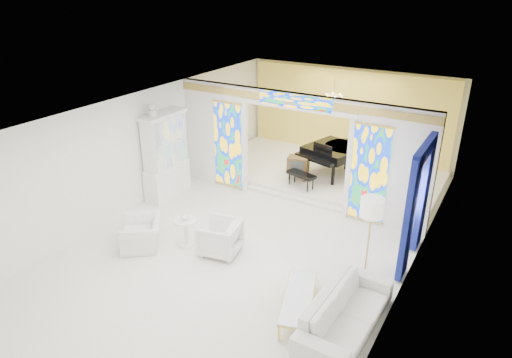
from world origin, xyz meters
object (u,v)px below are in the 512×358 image
Objects in this scene: armchair_left at (141,233)px; armchair_right at (220,238)px; grand_piano at (339,151)px; sofa at (346,312)px; coffee_table at (299,297)px; tv_console at (298,165)px; china_cabinet at (166,156)px.

armchair_left is 1.20× the size of armchair_right.
armchair_right is 5.22m from grand_piano.
sofa is 0.89m from coffee_table.
sofa is 1.37× the size of coffee_table.
armchair_right is at bearing -100.13° from tv_console.
china_cabinet is 2.69× the size of armchair_left.
china_cabinet is 3.22× the size of armchair_right.
tv_console reaches higher than armchair_left.
china_cabinet is 2.79m from armchair_left.
coffee_table is (-0.89, -0.02, -0.01)m from sofa.
sofa is 6.54m from grand_piano.
grand_piano is (-2.50, 6.02, 0.54)m from sofa.
armchair_left is 5.09m from tv_console.
grand_piano is at bearing 104.90° from coffee_table.
grand_piano is (2.43, 5.80, 0.57)m from armchair_left.
armchair_left is at bearing 176.60° from coffee_table.
grand_piano is at bearing 160.65° from armchair_right.
armchair_left is 0.37× the size of grand_piano.
china_cabinet is at bearing 153.82° from coffee_table.
coffee_table is (4.04, -0.24, 0.02)m from armchair_left.
grand_piano reaches higher than tv_console.
armchair_right is (2.93, -1.69, -0.78)m from china_cabinet.
armchair_left is 4.94m from sofa.
armchair_right is 3.35m from sofa.
grand_piano reaches higher than coffee_table.
armchair_left is 1.82m from armchair_right.
china_cabinet is 3.79m from tv_console.
tv_console is at bearing 170.35° from armchair_right.
grand_piano is (0.74, 5.14, 0.51)m from armchair_right.
sofa is (6.17, -2.57, -0.82)m from china_cabinet.
coffee_table is at bearing 57.79° from armchair_right.
china_cabinet is at bearing -121.41° from grand_piano.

